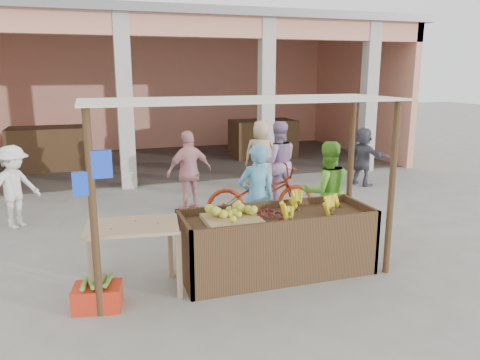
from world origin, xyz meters
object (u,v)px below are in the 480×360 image
object	(u,v)px
red_crate	(98,297)
motorcycle	(261,193)
vendor_blue	(257,193)
vendor_green	(327,189)
fruit_stall	(277,245)
side_table	(133,236)

from	to	relation	value
red_crate	motorcycle	bearing A→B (deg)	49.73
red_crate	vendor_blue	size ratio (longest dim) A/B	0.31
vendor_green	motorcycle	size ratio (longest dim) A/B	0.82
fruit_stall	vendor_blue	bearing A→B (deg)	85.71
vendor_green	side_table	bearing A→B (deg)	24.87
side_table	red_crate	world-z (taller)	side_table
vendor_blue	fruit_stall	bearing A→B (deg)	81.77
fruit_stall	side_table	distance (m)	1.94
red_crate	vendor_green	world-z (taller)	vendor_green
motorcycle	vendor_blue	bearing A→B (deg)	161.29
side_table	vendor_blue	bearing A→B (deg)	35.03
vendor_green	motorcycle	distance (m)	1.42
fruit_stall	vendor_blue	world-z (taller)	vendor_blue
side_table	motorcycle	world-z (taller)	motorcycle
side_table	red_crate	bearing A→B (deg)	-141.87
side_table	vendor_green	distance (m)	3.30
red_crate	motorcycle	distance (m)	3.84
red_crate	vendor_green	distance (m)	3.89
vendor_blue	vendor_green	xyz separation A→B (m)	(1.17, -0.08, -0.01)
side_table	vendor_blue	xyz separation A→B (m)	(1.99, 1.04, 0.12)
vendor_blue	motorcycle	bearing A→B (deg)	-117.57
vendor_blue	vendor_green	distance (m)	1.17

